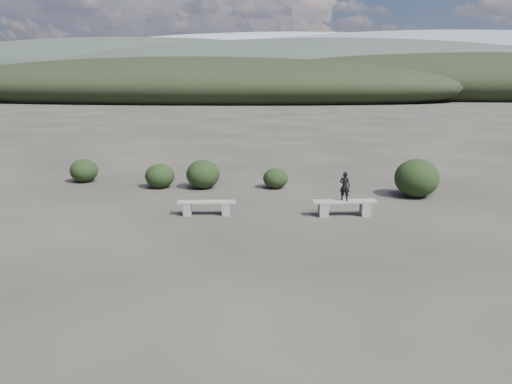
# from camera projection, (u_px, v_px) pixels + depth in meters

# --- Properties ---
(ground) EXTENTS (1200.00, 1200.00, 0.00)m
(ground) POSITION_uv_depth(u_px,v_px,m) (236.00, 276.00, 10.88)
(ground) COLOR #2B2721
(ground) RESTS_ON ground
(bench_left) EXTENTS (1.86, 0.63, 0.46)m
(bench_left) POSITION_uv_depth(u_px,v_px,m) (207.00, 207.00, 15.72)
(bench_left) COLOR slate
(bench_left) RESTS_ON ground
(bench_right) EXTENTS (2.04, 0.76, 0.50)m
(bench_right) POSITION_uv_depth(u_px,v_px,m) (344.00, 207.00, 15.62)
(bench_right) COLOR slate
(bench_right) RESTS_ON ground
(seated_person) EXTENTS (0.39, 0.32, 0.92)m
(seated_person) POSITION_uv_depth(u_px,v_px,m) (345.00, 186.00, 15.47)
(seated_person) COLOR black
(seated_person) RESTS_ON bench_right
(shrub_a) EXTENTS (1.16, 1.16, 0.95)m
(shrub_a) POSITION_uv_depth(u_px,v_px,m) (160.00, 176.00, 19.69)
(shrub_a) COLOR black
(shrub_a) RESTS_ON ground
(shrub_b) EXTENTS (1.32, 1.32, 1.13)m
(shrub_b) POSITION_uv_depth(u_px,v_px,m) (203.00, 174.00, 19.58)
(shrub_b) COLOR black
(shrub_b) RESTS_ON ground
(shrub_c) EXTENTS (0.99, 0.99, 0.79)m
(shrub_c) POSITION_uv_depth(u_px,v_px,m) (275.00, 178.00, 19.62)
(shrub_c) COLOR black
(shrub_c) RESTS_ON ground
(shrub_d) EXTENTS (1.59, 1.59, 1.39)m
(shrub_d) POSITION_uv_depth(u_px,v_px,m) (417.00, 178.00, 18.10)
(shrub_d) COLOR black
(shrub_d) RESTS_ON ground
(shrub_f) EXTENTS (1.15, 1.15, 0.97)m
(shrub_f) POSITION_uv_depth(u_px,v_px,m) (84.00, 171.00, 20.81)
(shrub_f) COLOR black
(shrub_f) RESTS_ON ground
(mountain_ridges) EXTENTS (500.00, 400.00, 56.00)m
(mountain_ridges) POSITION_uv_depth(u_px,v_px,m) (300.00, 70.00, 338.00)
(mountain_ridges) COLOR black
(mountain_ridges) RESTS_ON ground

